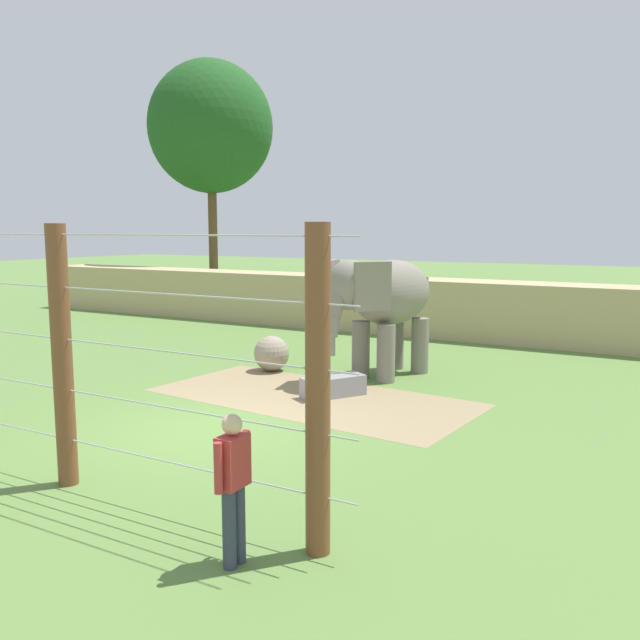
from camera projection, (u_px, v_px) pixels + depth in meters
The scene contains 9 objects.
ground_plane at pixel (211, 429), 11.93m from camera, with size 120.00×120.00×0.00m, color #5B7F3D.
dirt_patch at pixel (312, 397), 14.19m from camera, with size 6.96×3.29×0.01m, color #937F5B.
embankment_wall at pixel (439, 308), 22.24m from camera, with size 36.00×1.80×1.90m, color tan.
elephant at pixel (384, 299), 15.89m from camera, with size 2.01×3.84×2.89m.
enrichment_ball at pixel (272, 354), 16.77m from camera, with size 0.90×0.90×0.90m, color gray.
cable_fence at pixel (66, 357), 9.10m from camera, with size 8.89×0.28×3.66m.
zookeeper at pixel (233, 482), 7.01m from camera, with size 0.23×0.58×1.67m.
feed_trough at pixel (333, 386), 14.24m from camera, with size 1.15×1.46×0.44m.
tree_far_left at pixel (211, 128), 32.28m from camera, with size 6.06×6.06×11.67m.
Camera 1 is at (7.41, -9.07, 3.59)m, focal length 37.22 mm.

